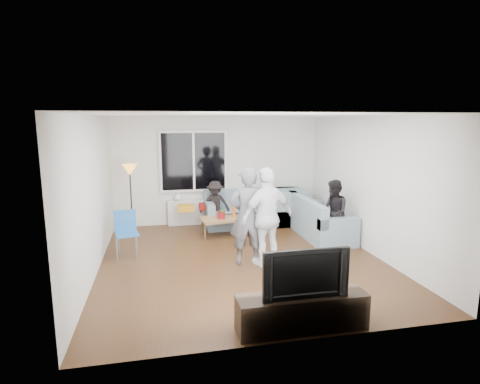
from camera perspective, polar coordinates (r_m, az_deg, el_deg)
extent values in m
cube|color=#56351C|center=(7.24, 0.21, -10.03)|extent=(5.00, 5.50, 0.04)
cube|color=white|center=(6.78, 0.22, 11.36)|extent=(5.00, 5.50, 0.04)
cube|color=silver|center=(9.58, -3.27, 3.16)|extent=(5.00, 0.04, 2.60)
cube|color=silver|center=(4.29, 8.07, -6.07)|extent=(5.00, 0.04, 2.60)
cube|color=silver|center=(6.83, -20.94, -0.48)|extent=(0.04, 5.50, 2.60)
cube|color=silver|center=(7.81, 18.61, 0.97)|extent=(0.04, 5.50, 2.60)
cube|color=white|center=(9.40, -6.84, 4.50)|extent=(1.62, 0.06, 1.47)
cube|color=black|center=(9.36, -6.82, 4.47)|extent=(1.50, 0.02, 1.35)
cube|color=white|center=(9.35, -6.81, 4.47)|extent=(0.05, 0.03, 1.35)
cube|color=silver|center=(9.57, -6.66, -2.93)|extent=(1.30, 0.12, 0.62)
imported|color=#27632B|center=(9.50, -3.63, -0.08)|extent=(0.21, 0.19, 0.32)
imported|color=white|center=(9.43, -9.10, -0.67)|extent=(0.22, 0.22, 0.19)
cube|color=gray|center=(9.65, 7.07, -2.13)|extent=(0.85, 0.85, 0.85)
cube|color=orange|center=(9.12, -7.92, -2.34)|extent=(0.40, 0.35, 0.14)
cube|color=maroon|center=(9.24, -4.92, -2.11)|extent=(0.38, 0.32, 0.13)
cube|color=#AD8153|center=(8.68, -2.08, -5.02)|extent=(1.18, 0.76, 0.40)
cylinder|color=maroon|center=(8.48, -2.77, -3.39)|extent=(0.17, 0.17, 0.17)
imported|color=#525358|center=(6.81, 1.00, -3.54)|extent=(0.63, 0.42, 1.73)
imported|color=white|center=(6.76, 4.05, -3.66)|extent=(1.10, 0.74, 1.73)
imported|color=black|center=(8.12, 13.55, -2.96)|extent=(0.60, 0.72, 1.34)
imported|color=black|center=(9.23, -3.65, -1.81)|extent=(0.81, 0.62, 1.11)
cube|color=#2F2217|center=(5.00, 9.06, -16.98)|extent=(1.60, 0.40, 0.44)
imported|color=black|center=(4.78, 9.24, -11.39)|extent=(1.06, 0.14, 0.61)
cylinder|color=#1B7D16|center=(8.46, -2.72, -3.31)|extent=(0.08, 0.08, 0.21)
cylinder|color=orange|center=(8.59, -0.89, -2.81)|extent=(0.07, 0.07, 0.29)
cylinder|color=black|center=(8.81, 0.06, -2.78)|extent=(0.07, 0.07, 0.19)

